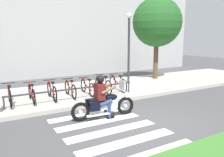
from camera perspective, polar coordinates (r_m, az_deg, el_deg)
name	(u,v)px	position (r m, az deg, el deg)	size (l,w,h in m)	color
ground_plane	(144,123)	(7.12, 8.22, -11.16)	(48.00, 48.00, 0.00)	#4C4C4F
grass_median	(209,154)	(5.66, 23.29, -17.25)	(24.00, 1.10, 0.08)	#3D7A2D
sidewalk	(86,92)	(10.83, -6.69, -3.31)	(24.00, 4.40, 0.15)	#B7B2A8
crosswalk_stripe_0	(149,156)	(5.33, 9.26, -18.74)	(2.80, 0.40, 0.01)	white
crosswalk_stripe_1	(128,142)	(5.90, 4.16, -15.67)	(2.80, 0.40, 0.01)	white
crosswalk_stripe_2	(112,131)	(6.52, 0.10, -13.06)	(2.80, 0.40, 0.01)	white
crosswalk_stripe_3	(100,122)	(7.17, -3.18, -10.88)	(2.80, 0.40, 0.01)	white
crosswalk_stripe_4	(89,114)	(7.85, -5.86, -9.03)	(2.80, 0.40, 0.01)	white
motorcycle	(104,104)	(7.39, -1.97, -6.54)	(2.20, 0.71, 1.20)	black
rider	(102,94)	(7.27, -2.58, -3.86)	(0.66, 0.58, 1.43)	#591919
bicycle_0	(10,95)	(9.13, -24.52, -3.93)	(0.48, 1.65, 0.77)	black
bicycle_1	(32,93)	(9.23, -19.70, -3.55)	(0.48, 1.64, 0.73)	black
bicycle_2	(52,91)	(9.39, -15.02, -3.03)	(0.48, 1.63, 0.75)	black
bicycle_3	(70,89)	(9.61, -10.53, -2.58)	(0.48, 1.57, 0.74)	black
bicycle_4	(87,87)	(9.89, -6.28, -2.15)	(0.48, 1.63, 0.72)	black
bicycle_5	(103,85)	(10.22, -2.28, -1.57)	(0.48, 1.75, 0.79)	black
bicycle_6	(118,83)	(10.60, 1.45, -1.21)	(0.48, 1.67, 0.76)	black
bike_rack	(75,89)	(9.09, -9.37, -2.73)	(5.28, 0.07, 0.49)	#333338
street_lamp	(129,42)	(12.22, 4.29, 9.23)	(0.28, 0.28, 3.91)	#2D2D33
tree_near_rack	(157,22)	(13.96, 11.34, 13.76)	(2.91, 2.91, 4.99)	brown
building_backdrop	(50,22)	(15.98, -15.38, 13.69)	(24.00, 1.20, 7.36)	#B1B1B1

